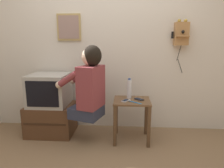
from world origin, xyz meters
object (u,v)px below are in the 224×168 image
object	(u,v)px
person	(89,84)
wall_phone_antique	(181,34)
framed_picture	(69,27)
cell_phone_spare	(139,99)
water_bottle	(129,89)
toothbrush	(134,102)
cell_phone_held	(126,101)
television	(50,90)

from	to	relation	value
person	wall_phone_antique	xyz separation A→B (m)	(1.18, 0.46, 0.61)
wall_phone_antique	framed_picture	size ratio (longest dim) A/B	1.95
cell_phone_spare	water_bottle	size ratio (longest dim) A/B	0.49
wall_phone_antique	water_bottle	distance (m)	1.02
person	framed_picture	distance (m)	0.94
toothbrush	framed_picture	bearing A→B (deg)	99.28
cell_phone_held	cell_phone_spare	bearing A→B (deg)	52.96
person	water_bottle	distance (m)	0.54
television	wall_phone_antique	size ratio (longest dim) A/B	0.70
framed_picture	toothbrush	world-z (taller)	framed_picture
person	toothbrush	distance (m)	0.59
cell_phone_spare	toothbrush	world-z (taller)	toothbrush
wall_phone_antique	cell_phone_held	distance (m)	1.18
cell_phone_spare	cell_phone_held	bearing A→B (deg)	158.21
framed_picture	cell_phone_spare	distance (m)	1.40
person	television	bearing A→B (deg)	86.73
framed_picture	water_bottle	bearing A→B (deg)	-19.78
cell_phone_spare	water_bottle	xyz separation A→B (m)	(-0.13, 0.07, 0.12)
framed_picture	water_bottle	world-z (taller)	framed_picture
wall_phone_antique	cell_phone_spare	xyz separation A→B (m)	(-0.56, -0.34, -0.83)
television	toothbrush	xyz separation A→B (m)	(1.14, -0.23, -0.08)
television	cell_phone_held	world-z (taller)	television
water_bottle	person	bearing A→B (deg)	-158.03
cell_phone_held	toothbrush	xyz separation A→B (m)	(0.10, -0.05, 0.00)
television	framed_picture	xyz separation A→B (m)	(0.23, 0.27, 0.84)
water_bottle	cell_phone_held	bearing A→B (deg)	-107.75
cell_phone_held	water_bottle	world-z (taller)	water_bottle
wall_phone_antique	water_bottle	world-z (taller)	wall_phone_antique
wall_phone_antique	framed_picture	bearing A→B (deg)	178.35
cell_phone_spare	person	bearing A→B (deg)	147.20
television	cell_phone_held	distance (m)	1.06
framed_picture	cell_phone_held	xyz separation A→B (m)	(0.81, -0.45, -0.92)
person	toothbrush	bearing A→B (deg)	-71.80
cell_phone_held	toothbrush	bearing A→B (deg)	3.46
cell_phone_spare	toothbrush	distance (m)	0.14
cell_phone_held	toothbrush	size ratio (longest dim) A/B	0.88
cell_phone_held	water_bottle	xyz separation A→B (m)	(0.05, 0.14, 0.12)
person	cell_phone_held	distance (m)	0.50
television	wall_phone_antique	bearing A→B (deg)	7.37
person	television	xyz separation A→B (m)	(-0.59, 0.23, -0.14)
person	water_bottle	world-z (taller)	person
framed_picture	wall_phone_antique	bearing A→B (deg)	-1.65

